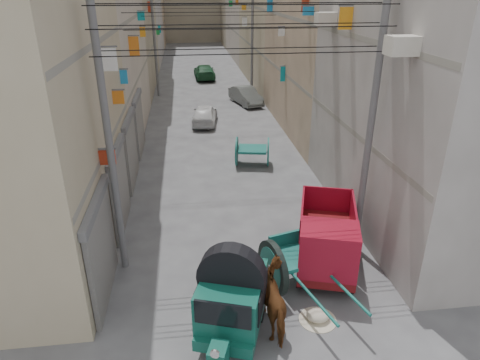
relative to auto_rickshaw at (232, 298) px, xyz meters
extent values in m
cube|color=gray|center=(-3.41, 5.21, 2.07)|extent=(0.25, 9.80, 0.18)
cube|color=gray|center=(-3.41, 5.21, 5.07)|extent=(0.25, 9.80, 0.18)
cube|color=#B4A89A|center=(-7.29, 16.21, 4.87)|extent=(8.00, 12.00, 12.00)
cube|color=gray|center=(-3.41, 16.21, 2.07)|extent=(0.25, 11.76, 0.18)
cube|color=gray|center=(-3.41, 16.21, 5.07)|extent=(0.25, 11.76, 0.18)
cube|color=gray|center=(-3.41, 29.21, 2.07)|extent=(0.25, 13.72, 0.18)
cube|color=gray|center=(-3.41, 29.21, 5.07)|extent=(0.25, 13.72, 0.18)
cube|color=#A6A09B|center=(-7.29, 43.21, 4.77)|extent=(8.00, 14.00, 11.80)
cube|color=gray|center=(-3.41, 43.21, 2.07)|extent=(0.25, 13.72, 0.18)
cube|color=gray|center=(-3.41, 43.21, 5.07)|extent=(0.25, 13.72, 0.18)
cube|color=gray|center=(-3.41, 56.21, 2.07)|extent=(0.25, 11.76, 0.18)
cube|color=gray|center=(4.83, 5.21, 2.07)|extent=(0.25, 9.80, 0.18)
cube|color=gray|center=(4.83, 5.21, 5.07)|extent=(0.25, 9.80, 0.18)
cube|color=tan|center=(8.71, 16.21, 4.87)|extent=(8.00, 12.00, 12.00)
cube|color=gray|center=(4.83, 16.21, 2.07)|extent=(0.25, 11.76, 0.18)
cube|color=gray|center=(4.83, 16.21, 5.07)|extent=(0.25, 11.76, 0.18)
cube|color=gray|center=(4.83, 29.21, 2.07)|extent=(0.25, 13.72, 0.18)
cube|color=gray|center=(4.83, 29.21, 5.07)|extent=(0.25, 13.72, 0.18)
cube|color=#B4A89A|center=(8.71, 43.21, 4.77)|extent=(8.00, 14.00, 11.80)
cube|color=gray|center=(4.83, 43.21, 2.07)|extent=(0.25, 13.72, 0.18)
cube|color=gray|center=(4.83, 43.21, 5.07)|extent=(0.25, 13.72, 0.18)
cube|color=gray|center=(4.83, 56.21, 2.07)|extent=(0.25, 11.76, 0.18)
cube|color=#525357|center=(-3.21, 2.01, 0.17)|extent=(0.12, 3.00, 2.60)
cube|color=#5A5A5C|center=(-3.19, 2.01, 1.62)|extent=(0.18, 3.20, 0.25)
cube|color=#525357|center=(-3.21, 5.71, 0.17)|extent=(0.12, 3.00, 2.60)
cube|color=#5A5A5C|center=(-3.19, 5.71, 1.62)|extent=(0.18, 3.20, 0.25)
cube|color=#525357|center=(-3.21, 9.41, 0.17)|extent=(0.12, 3.00, 2.60)
cube|color=#5A5A5C|center=(-3.19, 9.41, 1.62)|extent=(0.18, 3.20, 0.25)
cube|color=#525357|center=(-3.21, 13.21, 0.17)|extent=(0.12, 3.00, 2.60)
cube|color=#5A5A5C|center=(-3.19, 13.21, 1.62)|extent=(0.18, 3.20, 0.25)
cube|color=orange|center=(4.52, 31.48, 4.85)|extent=(0.38, 0.08, 0.41)
cube|color=#0D8892|center=(-3.15, 38.81, 2.50)|extent=(0.27, 0.08, 0.71)
cube|color=#AE2F17|center=(-3.07, 3.63, 2.22)|extent=(0.44, 0.08, 0.42)
cube|color=orange|center=(-3.06, 13.00, 4.05)|extent=(0.45, 0.08, 0.84)
cube|color=green|center=(4.51, 42.08, 4.79)|extent=(0.41, 0.08, 0.59)
cube|color=orange|center=(-3.10, 6.97, 3.11)|extent=(0.38, 0.08, 0.44)
cube|color=white|center=(4.50, 30.74, 3.73)|extent=(0.43, 0.08, 0.72)
cube|color=orange|center=(4.57, 36.82, 5.12)|extent=(0.28, 0.08, 0.44)
cube|color=green|center=(-3.13, 35.28, 2.54)|extent=(0.31, 0.08, 0.44)
cube|color=white|center=(4.54, 16.23, 4.28)|extent=(0.35, 0.08, 0.45)
cube|color=#1B82C2|center=(4.54, 19.86, 5.52)|extent=(0.34, 0.08, 0.79)
cube|color=#1B82C2|center=(-3.15, 9.23, 3.37)|extent=(0.28, 0.08, 0.52)
cube|color=#AE2F17|center=(-3.15, 26.82, 5.13)|extent=(0.28, 0.08, 0.74)
cube|color=#0D8892|center=(4.58, 15.72, 2.10)|extent=(0.26, 0.08, 0.80)
cube|color=orange|center=(4.55, 6.57, 5.56)|extent=(0.34, 0.08, 0.55)
cube|color=white|center=(-3.05, 5.76, 4.55)|extent=(0.47, 0.08, 0.67)
cube|color=#0D8892|center=(-3.09, 18.36, 5.01)|extent=(0.40, 0.08, 0.47)
cube|color=orange|center=(-3.13, 18.87, 4.12)|extent=(0.32, 0.08, 0.55)
cube|color=#1B82C2|center=(4.48, 10.95, 5.60)|extent=(0.47, 0.08, 0.35)
cube|color=#AE2F17|center=(4.55, 11.78, 5.95)|extent=(0.32, 0.08, 0.89)
cube|color=orange|center=(4.49, 6.49, 5.60)|extent=(0.44, 0.08, 0.69)
cube|color=white|center=(-3.35, 3.21, 1.87)|extent=(0.10, 3.20, 0.80)
cube|color=#AE2F17|center=(-3.35, 12.21, 1.87)|extent=(0.10, 3.20, 0.80)
cube|color=orange|center=(-3.35, 24.21, 1.87)|extent=(0.10, 3.20, 0.80)
cube|color=orange|center=(-3.35, 36.21, 1.87)|extent=(0.10, 3.20, 0.80)
cube|color=white|center=(4.77, 3.21, 1.87)|extent=(0.10, 3.20, 0.80)
cube|color=green|center=(4.77, 12.21, 1.87)|extent=(0.10, 3.20, 0.80)
cube|color=#AE2F17|center=(4.77, 24.21, 1.87)|extent=(0.10, 3.20, 0.80)
cube|color=#1B82C2|center=(4.77, 36.21, 1.87)|extent=(0.10, 3.20, 0.80)
cube|color=beige|center=(4.36, 2.21, 5.27)|extent=(0.70, 0.55, 0.45)
cube|color=beige|center=(4.36, 8.21, 5.47)|extent=(0.70, 0.55, 0.45)
cylinder|color=#5A5A5C|center=(-2.89, 3.21, 2.87)|extent=(0.20, 0.20, 8.00)
cylinder|color=#5A5A5C|center=(4.31, 3.21, 2.87)|extent=(0.20, 0.20, 8.00)
cylinder|color=#5A5A5C|center=(-2.89, 25.21, 2.87)|extent=(0.20, 0.20, 8.00)
cylinder|color=#5A5A5C|center=(4.31, 25.21, 2.87)|extent=(0.20, 0.20, 8.00)
cylinder|color=black|center=(0.71, 2.71, 5.07)|extent=(7.40, 0.02, 0.02)
cylinder|color=black|center=(0.71, 2.71, 5.67)|extent=(7.40, 0.02, 0.02)
cylinder|color=black|center=(0.71, 2.71, 6.17)|extent=(7.40, 0.02, 0.02)
cylinder|color=black|center=(0.71, 3.71, 5.07)|extent=(7.40, 0.02, 0.02)
cylinder|color=black|center=(0.71, 3.71, 5.67)|extent=(7.40, 0.02, 0.02)
cylinder|color=black|center=(0.71, 3.71, 6.17)|extent=(7.40, 0.02, 0.02)
cylinder|color=black|center=(0.71, 9.21, 5.07)|extent=(7.40, 0.02, 0.02)
cylinder|color=black|center=(0.71, 9.21, 5.67)|extent=(7.40, 0.02, 0.02)
cylinder|color=black|center=(0.71, 17.21, 5.07)|extent=(7.40, 0.02, 0.02)
cylinder|color=black|center=(0.71, 17.21, 5.67)|extent=(7.40, 0.02, 0.02)
cylinder|color=black|center=(0.71, 25.21, 5.07)|extent=(7.40, 0.02, 0.02)
cylinder|color=black|center=(-0.35, 0.81, -0.83)|extent=(0.31, 0.61, 0.60)
cylinder|color=black|center=(0.77, 0.43, -0.83)|extent=(0.31, 0.61, 0.60)
cube|color=#0D4A3C|center=(0.00, 0.01, -0.61)|extent=(1.93, 2.37, 0.30)
cube|color=#0D4A3C|center=(-0.43, -1.26, -0.48)|extent=(0.51, 0.58, 0.59)
cylinder|color=silver|center=(-0.50, -1.50, -0.11)|extent=(0.20, 0.11, 0.19)
cube|color=#0D4A3C|center=(0.02, 0.06, 0.00)|extent=(1.91, 2.18, 1.02)
cube|color=black|center=(-0.28, -0.82, 0.27)|extent=(1.19, 0.46, 0.59)
cube|color=black|center=(-0.65, 0.29, 0.11)|extent=(0.45, 1.24, 0.70)
cube|color=black|center=(0.69, -0.16, 0.11)|extent=(0.45, 1.24, 0.70)
cube|color=white|center=(-0.29, -0.86, -0.54)|extent=(1.29, 0.48, 0.06)
cylinder|color=black|center=(1.28, 1.51, -0.36)|extent=(0.58, 1.51, 1.53)
cylinder|color=#155C53|center=(1.28, 1.51, -0.36)|extent=(0.51, 1.20, 1.19)
cylinder|color=#5A5A5C|center=(1.28, 1.51, -0.36)|extent=(0.28, 0.25, 0.20)
cylinder|color=black|center=(2.64, 1.90, -0.36)|extent=(0.58, 1.51, 1.53)
cylinder|color=#155C53|center=(2.64, 1.90, -0.36)|extent=(0.51, 1.20, 1.19)
cylinder|color=#5A5A5C|center=(2.64, 1.90, -0.36)|extent=(0.28, 0.25, 0.20)
cylinder|color=#5A5A5C|center=(1.96, 1.71, -0.36)|extent=(1.44, 0.49, 0.09)
cube|color=#155C53|center=(1.96, 1.71, -0.17)|extent=(1.43, 1.47, 0.11)
cube|color=#155C53|center=(1.81, 2.23, 0.07)|extent=(1.13, 0.40, 0.38)
cylinder|color=#155C53|center=(1.92, 0.27, -0.25)|extent=(0.76, 2.44, 0.08)
cylinder|color=#155C53|center=(2.76, 0.51, -0.25)|extent=(0.76, 2.44, 0.08)
cylinder|color=black|center=(2.09, 1.62, -0.78)|extent=(0.38, 0.72, 0.70)
cylinder|color=black|center=(2.77, 3.83, -0.78)|extent=(0.38, 0.72, 0.70)
cylinder|color=black|center=(3.40, 1.22, -0.78)|extent=(0.38, 0.72, 0.70)
cylinder|color=black|center=(4.08, 3.43, -0.78)|extent=(0.38, 0.72, 0.70)
cube|color=#5B0D10|center=(3.09, 2.52, -0.55)|extent=(2.48, 3.77, 0.37)
cube|color=maroon|center=(2.73, 1.37, 0.19)|extent=(1.78, 1.51, 1.32)
cube|color=black|center=(2.59, 0.89, 0.29)|extent=(1.33, 0.46, 0.58)
cube|color=#5B0D10|center=(3.26, 3.08, -0.26)|extent=(2.19, 2.68, 0.13)
cube|color=maroon|center=(2.52, 3.30, 0.19)|extent=(0.74, 2.23, 0.90)
cube|color=maroon|center=(3.99, 2.85, 0.19)|extent=(0.74, 2.23, 0.90)
cube|color=maroon|center=(3.59, 4.17, 0.19)|extent=(1.53, 0.52, 0.90)
cylinder|color=#155C53|center=(1.40, 10.70, -0.45)|extent=(0.33, 1.34, 1.36)
cylinder|color=#155C53|center=(2.83, 10.42, -0.45)|extent=(0.33, 1.34, 1.36)
cube|color=#155C53|center=(2.11, 10.56, -0.32)|extent=(1.50, 1.38, 0.10)
cylinder|color=#5A5A5C|center=(2.11, 10.56, -0.45)|extent=(1.50, 0.37, 0.08)
ellipsoid|color=beige|center=(2.20, 0.23, -0.98)|extent=(0.59, 0.47, 0.30)
imported|color=maroon|center=(1.17, 0.21, -0.37)|extent=(0.97, 1.86, 1.52)
imported|color=silver|center=(0.25, 17.47, -0.54)|extent=(1.86, 3.63, 1.18)
imported|color=#505552|center=(3.38, 21.84, -0.53)|extent=(2.21, 3.85, 1.20)
imported|color=#1A4C2A|center=(0.93, 31.35, -0.50)|extent=(1.87, 4.35, 1.25)
camera|label=1|loc=(-0.80, -7.81, 6.58)|focal=32.00mm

